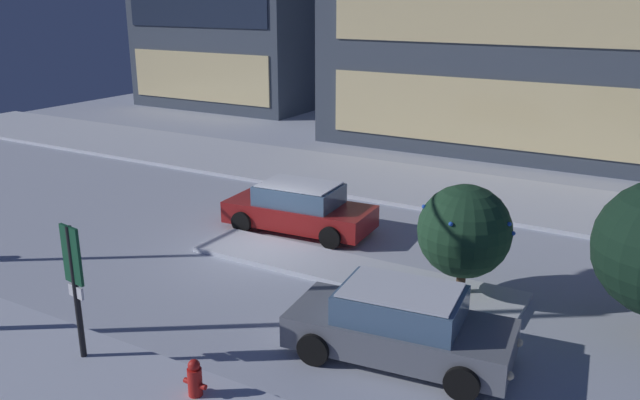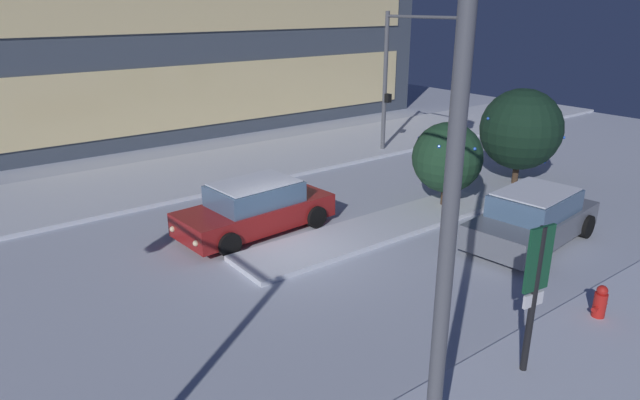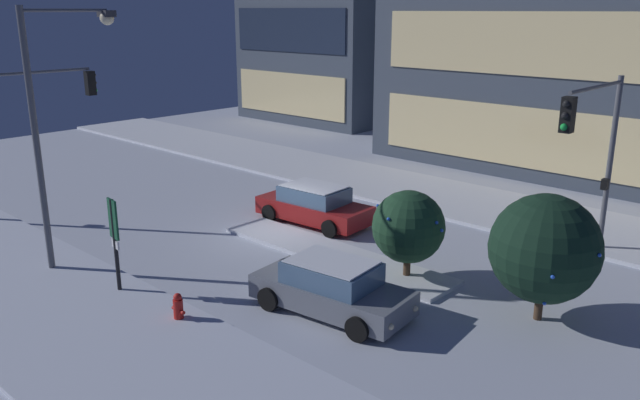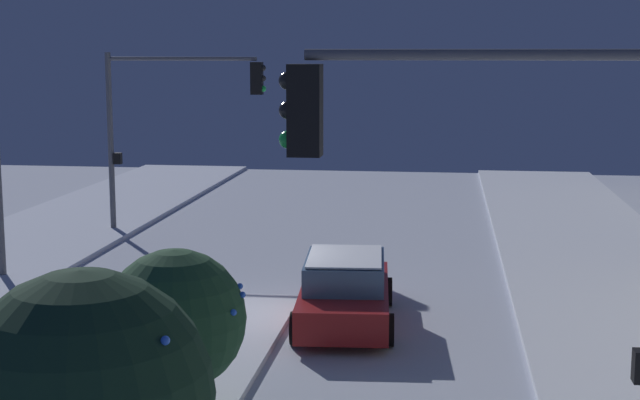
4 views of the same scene
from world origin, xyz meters
name	(u,v)px [view 3 (image 3 of 4)]	position (x,y,z in m)	size (l,w,h in m)	color
ground	(275,236)	(0.00, 0.00, 0.00)	(52.00, 52.00, 0.00)	silver
curb_strip_near	(54,308)	(0.00, -8.32, 0.07)	(52.00, 5.20, 0.14)	silver
curb_strip_far	(408,189)	(0.00, 8.32, 0.07)	(52.00, 5.20, 0.14)	silver
median_strip	(332,254)	(2.88, -0.05, 0.07)	(9.00, 1.80, 0.14)	silver
office_tower_secondary	(328,29)	(-16.40, 20.94, 6.56)	(11.47, 8.12, 13.12)	#424C5B
car_near	(332,288)	(5.67, -3.19, 0.71)	(4.65, 2.45, 1.49)	slate
car_far	(314,205)	(0.05, 2.05, 0.71)	(4.72, 2.31, 1.49)	maroon
traffic_light_corner_near_left	(27,113)	(-9.29, -4.48, 4.01)	(0.32, 5.17, 5.77)	#565960
traffic_light_corner_far_right	(595,141)	(9.25, 4.88, 4.07)	(0.32, 4.31, 5.93)	#565960
street_lamp_arched	(57,103)	(-2.69, -6.30, 5.22)	(0.56, 2.98, 8.06)	#565960
fire_hydrant	(178,309)	(3.14, -6.41, 0.41)	(0.48, 0.26, 0.85)	red
parking_info_sign	(115,235)	(0.37, -6.51, 1.82)	(0.55, 0.14, 2.86)	black
decorated_tree_median	(408,227)	(5.84, 0.05, 1.69)	(2.25, 2.20, 2.79)	#473323
decorated_tree_left_of_median	(545,249)	(9.97, 0.25, 2.00)	(2.91, 2.88, 3.44)	#473323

